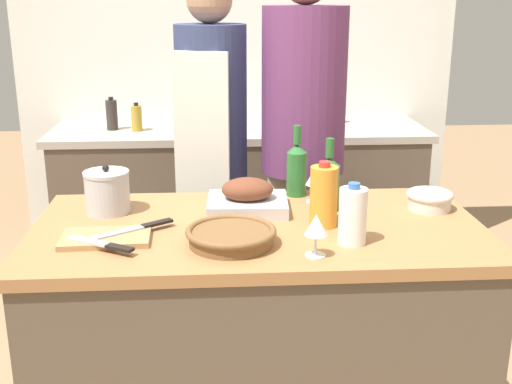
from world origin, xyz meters
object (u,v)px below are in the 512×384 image
object	(u,v)px
wine_glass_left	(316,226)
condiment_bottle_tall	(338,112)
person_cook_aproned	(212,149)
juice_jug	(324,196)
knife_chef	(136,228)
knife_paring	(103,244)
condiment_bottle_extra	(137,118)
wicker_basket	(231,235)
roasting_pan	(247,198)
stock_pot	(107,192)
wine_bottle_dark	(297,168)
person_cook_guest	(303,143)
mixing_bowl	(430,199)
milk_jug	(353,216)
wine_bottle_green	(329,182)
wine_glass_right	(315,178)
condiment_bottle_short	(112,115)
cutting_board	(106,238)

from	to	relation	value
wine_glass_left	condiment_bottle_tall	size ratio (longest dim) A/B	0.91
person_cook_aproned	juice_jug	bearing A→B (deg)	-49.38
knife_chef	person_cook_aproned	xyz separation A→B (m)	(0.25, 0.90, 0.04)
knife_paring	condiment_bottle_tall	size ratio (longest dim) A/B	1.54
condiment_bottle_tall	condiment_bottle_extra	distance (m)	1.15
wicker_basket	knife_chef	size ratio (longest dim) A/B	1.12
roasting_pan	stock_pot	distance (m)	0.49
wine_bottle_dark	knife_paring	distance (m)	0.84
wicker_basket	knife_chef	bearing A→B (deg)	160.43
person_cook_guest	wine_glass_left	bearing A→B (deg)	-85.45
wine_bottle_dark	roasting_pan	bearing A→B (deg)	-138.65
mixing_bowl	milk_jug	bearing A→B (deg)	-138.33
milk_jug	condiment_bottle_extra	distance (m)	1.87
knife_chef	wine_bottle_dark	bearing A→B (deg)	34.30
person_cook_aproned	person_cook_guest	xyz separation A→B (m)	(0.41, -0.08, 0.04)
wine_glass_left	person_cook_guest	distance (m)	1.05
wicker_basket	milk_jug	size ratio (longest dim) A/B	1.45
juice_jug	milk_jug	size ratio (longest dim) A/B	1.13
wicker_basket	milk_jug	world-z (taller)	milk_jug
roasting_pan	wine_bottle_dark	world-z (taller)	wine_bottle_dark
roasting_pan	milk_jug	size ratio (longest dim) A/B	1.50
juice_jug	stock_pot	bearing A→B (deg)	165.61
condiment_bottle_tall	condiment_bottle_extra	bearing A→B (deg)	-172.36
stock_pot	juice_jug	bearing A→B (deg)	-14.39
stock_pot	roasting_pan	bearing A→B (deg)	-1.84
wine_bottle_green	person_cook_aproned	xyz separation A→B (m)	(-0.41, 0.70, -0.04)
milk_jug	person_cook_aproned	bearing A→B (deg)	112.75
wine_bottle_dark	condiment_bottle_tall	distance (m)	1.38
roasting_pan	mixing_bowl	xyz separation A→B (m)	(0.65, -0.03, -0.01)
roasting_pan	wine_bottle_green	xyz separation A→B (m)	(0.29, -0.01, 0.06)
wine_glass_right	wine_bottle_dark	bearing A→B (deg)	122.14
juice_jug	wine_glass_right	distance (m)	0.26
wine_glass_right	person_cook_guest	xyz separation A→B (m)	(0.03, 0.53, 0.01)
stock_pot	condiment_bottle_short	world-z (taller)	condiment_bottle_short
cutting_board	stock_pot	xyz separation A→B (m)	(-0.03, 0.28, 0.07)
roasting_pan	mixing_bowl	world-z (taller)	roasting_pan
stock_pot	knife_paring	distance (m)	0.37
wine_bottle_green	knife_chef	world-z (taller)	wine_bottle_green
stock_pot	wine_glass_right	xyz separation A→B (m)	(0.75, 0.07, 0.02)
wine_glass_right	condiment_bottle_tall	size ratio (longest dim) A/B	0.92
condiment_bottle_short	person_cook_aproned	size ratio (longest dim) A/B	0.11
wine_glass_left	stock_pot	bearing A→B (deg)	146.41
wine_glass_right	knife_paring	bearing A→B (deg)	-148.81
knife_paring	condiment_bottle_short	xyz separation A→B (m)	(-0.22, 1.72, 0.08)
juice_jug	wine_glass_right	size ratio (longest dim) A/B	1.69
roasting_pan	wine_glass_left	size ratio (longest dim) A/B	2.25
condiment_bottle_tall	person_cook_aproned	xyz separation A→B (m)	(-0.73, -0.80, -0.02)
person_cook_aproned	knife_chef	bearing A→B (deg)	-87.66
milk_jug	condiment_bottle_short	world-z (taller)	condiment_bottle_short
condiment_bottle_tall	condiment_bottle_extra	size ratio (longest dim) A/B	0.91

